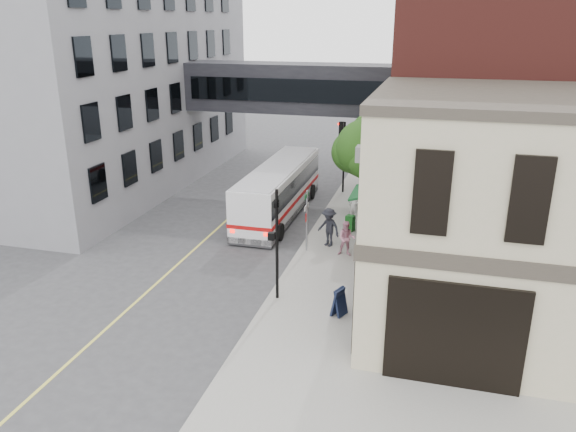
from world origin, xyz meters
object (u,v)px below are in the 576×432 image
Objects in this scene: sandwich_board at (339,302)px; pedestrian_a at (355,205)px; pedestrian_b at (347,238)px; pedestrian_c at (329,227)px; bus at (279,188)px; newspaper_box at (350,223)px.

pedestrian_a is at bearing 118.82° from sandwich_board.
pedestrian_b is 1.39m from pedestrian_c.
pedestrian_a is 4.88m from pedestrian_b.
bus is 5.46× the size of pedestrian_c.
pedestrian_a is 3.99m from pedestrian_c.
pedestrian_c reaches higher than newspaper_box.
pedestrian_a is 1.63× the size of sandwich_board.
pedestrian_a is 0.91× the size of pedestrian_c.
newspaper_box is (4.42, -1.90, -1.01)m from bus.
pedestrian_a is 2.09× the size of newspaper_box.
bus is 4.91m from newspaper_box.
bus is at bearing 139.80° from sandwich_board.
sandwich_board is (1.72, -6.59, -0.42)m from pedestrian_c.
sandwich_board is (1.04, -8.89, 0.12)m from newspaper_box.
bus reaches higher than newspaper_box.
pedestrian_a is at bearing 88.14° from pedestrian_b.
newspaper_box is at bearing -23.25° from bus.
pedestrian_a reaches higher than newspaper_box.
pedestrian_c is 2.46m from newspaper_box.
sandwich_board is (1.08, -10.53, -0.34)m from pedestrian_a.
pedestrian_c is (-1.03, 0.93, 0.13)m from pedestrian_b.
newspaper_box is 8.95m from sandwich_board.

